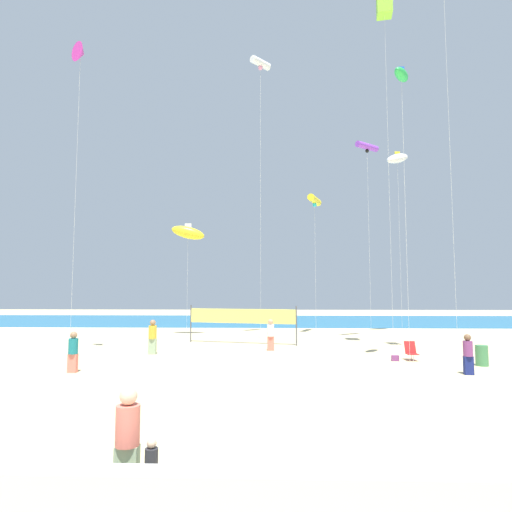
{
  "coord_description": "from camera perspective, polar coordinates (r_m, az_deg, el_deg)",
  "views": [
    {
      "loc": [
        0.94,
        -16.58,
        3.28
      ],
      "look_at": [
        0.06,
        10.03,
        5.51
      ],
      "focal_mm": 29.73,
      "sensor_mm": 36.0,
      "label": 1
    }
  ],
  "objects": [
    {
      "name": "kite_violet_tube",
      "position": [
        31.11,
        14.71,
        13.98
      ],
      "size": [
        1.81,
        1.48,
        13.48
      ],
      "color": "silver",
      "rests_on": "ground"
    },
    {
      "name": "toddler_figure",
      "position": [
        7.74,
        -13.92,
        -25.75
      ],
      "size": [
        0.21,
        0.21,
        0.93
      ],
      "rotation": [
        0.0,
        0.0,
        -0.24
      ],
      "color": "olive",
      "rests_on": "ground"
    },
    {
      "name": "kite_white_inflatable",
      "position": [
        36.25,
        18.49,
        12.33
      ],
      "size": [
        2.26,
        1.49,
        14.43
      ],
      "color": "silver",
      "rests_on": "ground"
    },
    {
      "name": "folding_beach_chair",
      "position": [
        22.04,
        20.14,
        -11.85
      ],
      "size": [
        0.52,
        0.65,
        0.89
      ],
      "rotation": [
        0.0,
        0.0,
        -0.03
      ],
      "color": "red",
      "rests_on": "ground"
    },
    {
      "name": "beachgoer_plum_shirt",
      "position": [
        19.15,
        26.63,
        -11.59
      ],
      "size": [
        0.36,
        0.36,
        1.59
      ],
      "rotation": [
        0.0,
        0.0,
        4.81
      ],
      "color": "navy",
      "rests_on": "ground"
    },
    {
      "name": "trash_barrel",
      "position": [
        21.7,
        28.1,
        -11.73
      ],
      "size": [
        0.53,
        0.53,
        0.9
      ],
      "primitive_type": "cylinder",
      "color": "#3F7F4C",
      "rests_on": "ground"
    },
    {
      "name": "kite_yellow_inflatable",
      "position": [
        32.37,
        -9.14,
        3.12
      ],
      "size": [
        2.69,
        0.94,
        8.43
      ],
      "color": "silver",
      "rests_on": "ground"
    },
    {
      "name": "kite_white_tube",
      "position": [
        34.02,
        0.6,
        24.42
      ],
      "size": [
        1.53,
        1.56,
        20.24
      ],
      "color": "silver",
      "rests_on": "ground"
    },
    {
      "name": "beach_handbag",
      "position": [
        21.61,
        18.22,
        -12.93
      ],
      "size": [
        0.33,
        0.17,
        0.27
      ],
      "primitive_type": "cube",
      "color": "#7A3872",
      "rests_on": "ground"
    },
    {
      "name": "beachgoer_teal_shirt",
      "position": [
        19.16,
        -23.39,
        -11.61
      ],
      "size": [
        0.38,
        0.38,
        1.64
      ],
      "rotation": [
        0.0,
        0.0,
        1.7
      ],
      "color": "#EA7260",
      "rests_on": "ground"
    },
    {
      "name": "kite_lime_box",
      "position": [
        28.93,
        16.88,
        29.58
      ],
      "size": [
        0.96,
        0.96,
        20.22
      ],
      "color": "silver",
      "rests_on": "ground"
    },
    {
      "name": "beachgoer_white_shirt",
      "position": [
        24.02,
        1.98,
        -10.41
      ],
      "size": [
        0.4,
        0.4,
        1.74
      ],
      "rotation": [
        0.0,
        0.0,
        5.63
      ],
      "color": "#EA7260",
      "rests_on": "ground"
    },
    {
      "name": "kite_green_inflatable",
      "position": [
        22.65,
        18.98,
        21.99
      ],
      "size": [
        1.2,
        1.47,
        13.82
      ],
      "color": "silver",
      "rests_on": "ground"
    },
    {
      "name": "volleyball_net",
      "position": [
        27.09,
        -1.93,
        -8.3
      ],
      "size": [
        6.87,
        1.78,
        2.4
      ],
      "color": "#4C4C51",
      "rests_on": "ground"
    },
    {
      "name": "ocean_band",
      "position": [
        48.59,
        0.8,
        -8.66
      ],
      "size": [
        120.0,
        20.0,
        0.01
      ],
      "primitive_type": "cube",
      "color": "#1E6B99",
      "rests_on": "ground"
    },
    {
      "name": "ground_plane",
      "position": [
        16.92,
        -1.36,
        -15.97
      ],
      "size": [
        120.0,
        120.0,
        0.0
      ],
      "primitive_type": "plane",
      "color": "#D1BC89"
    },
    {
      "name": "kite_magenta_delta",
      "position": [
        26.25,
        -22.54,
        23.85
      ],
      "size": [
        1.08,
        0.93,
        16.27
      ],
      "color": "silver",
      "rests_on": "ground"
    },
    {
      "name": "beachgoer_mustard_shirt",
      "position": [
        23.28,
        -13.75,
        -10.38
      ],
      "size": [
        0.41,
        0.41,
        1.8
      ],
      "rotation": [
        0.0,
        0.0,
        2.18
      ],
      "color": "#99B28C",
      "rests_on": "ground"
    },
    {
      "name": "boardwalk_ledge",
      "position": [
        6.88,
        -7.04,
        -29.69
      ],
      "size": [
        28.0,
        0.44,
        0.76
      ],
      "primitive_type": "cube",
      "color": "beige",
      "rests_on": "ground"
    },
    {
      "name": "mother_figure",
      "position": [
        7.79,
        -16.91,
        -22.28
      ],
      "size": [
        0.39,
        0.39,
        1.71
      ],
      "rotation": [
        0.0,
        0.0,
        0.27
      ],
      "color": "#99B28C",
      "rests_on": "ground"
    },
    {
      "name": "kite_yellow_tube",
      "position": [
        33.59,
        7.88,
        7.42
      ],
      "size": [
        1.31,
        2.35,
        10.66
      ],
      "color": "silver",
      "rests_on": "ground"
    }
  ]
}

